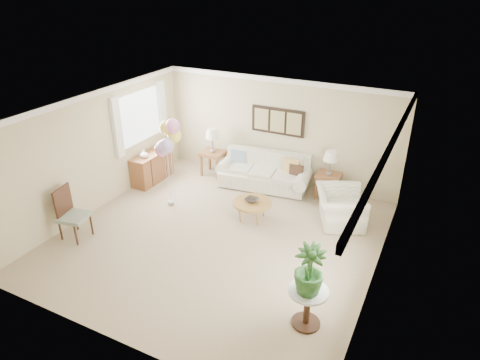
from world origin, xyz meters
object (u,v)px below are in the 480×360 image
(accent_chair, at_px, (70,212))
(balloon_cluster, at_px, (168,139))
(sofa, at_px, (265,174))
(coffee_table, at_px, (252,203))
(armchair, at_px, (340,207))

(accent_chair, relative_size, balloon_cluster, 0.51)
(sofa, xyz_separation_m, accent_chair, (-2.52, -3.75, 0.21))
(balloon_cluster, bearing_deg, accent_chair, -118.11)
(coffee_table, xyz_separation_m, armchair, (1.70, 0.72, -0.03))
(coffee_table, distance_m, armchair, 1.84)
(coffee_table, bearing_deg, balloon_cluster, -172.47)
(sofa, bearing_deg, coffee_table, -75.72)
(sofa, relative_size, coffee_table, 2.92)
(balloon_cluster, bearing_deg, sofa, 50.58)
(armchair, height_order, balloon_cluster, balloon_cluster)
(sofa, xyz_separation_m, balloon_cluster, (-1.48, -1.81, 1.26))
(sofa, xyz_separation_m, armchair, (2.09, -0.84, 0.02))
(accent_chair, distance_m, balloon_cluster, 2.44)
(sofa, distance_m, armchair, 2.25)
(armchair, bearing_deg, balloon_cluster, 82.26)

